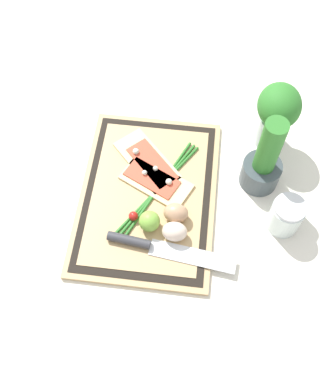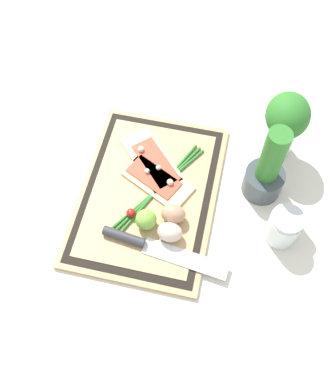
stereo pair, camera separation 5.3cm
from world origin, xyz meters
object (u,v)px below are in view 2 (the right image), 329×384
(knife, at_px, (144,244))
(pizza_slice_near, at_px, (151,160))
(sauce_jar, at_px, (283,228))
(egg_brown, at_px, (173,214))
(lime, at_px, (146,220))
(cherry_tomato_red, at_px, (131,213))
(egg_pink, at_px, (170,232))
(herb_pot, at_px, (267,172))
(herb_glass, at_px, (285,123))
(pizza_slice_far, at_px, (157,180))

(knife, bearing_deg, pizza_slice_near, -170.87)
(knife, relative_size, sauce_jar, 3.21)
(knife, relative_size, egg_brown, 5.16)
(lime, bearing_deg, pizza_slice_near, -170.53)
(cherry_tomato_red, bearing_deg, egg_brown, 98.27)
(egg_pink, height_order, herb_pot, herb_pot)
(egg_brown, bearing_deg, sauce_jar, 94.26)
(knife, xyz_separation_m, herb_glass, (-0.34, 0.27, 0.09))
(lime, xyz_separation_m, sauce_jar, (-0.05, 0.31, 0.00))
(pizza_slice_near, distance_m, lime, 0.18)
(pizza_slice_near, height_order, herb_pot, herb_pot)
(pizza_slice_near, height_order, herb_glass, herb_glass)
(cherry_tomato_red, relative_size, herb_pot, 0.10)
(herb_pot, bearing_deg, cherry_tomato_red, -63.26)
(lime, bearing_deg, herb_pot, 122.80)
(herb_pot, height_order, sauce_jar, herb_pot)
(pizza_slice_near, height_order, cherry_tomato_red, pizza_slice_near)
(pizza_slice_near, height_order, pizza_slice_far, same)
(egg_brown, xyz_separation_m, herb_glass, (-0.26, 0.22, 0.08))
(cherry_tomato_red, height_order, herb_glass, herb_glass)
(knife, relative_size, herb_pot, 1.31)
(lime, distance_m, herb_glass, 0.41)
(herb_glass, bearing_deg, pizza_slice_far, -58.62)
(pizza_slice_near, bearing_deg, herb_pot, 87.51)
(egg_pink, distance_m, herb_pot, 0.27)
(herb_glass, bearing_deg, egg_brown, -39.92)
(herb_glass, bearing_deg, egg_pink, -35.02)
(egg_brown, height_order, cherry_tomato_red, egg_brown)
(herb_pot, bearing_deg, herb_glass, 169.50)
(egg_pink, xyz_separation_m, herb_glass, (-0.31, 0.22, 0.08))
(herb_pot, bearing_deg, knife, -48.71)
(knife, height_order, cherry_tomato_red, same)
(knife, xyz_separation_m, egg_pink, (-0.03, 0.05, 0.01))
(egg_brown, height_order, herb_pot, herb_pot)
(egg_brown, bearing_deg, pizza_slice_far, -146.60)
(sauce_jar, bearing_deg, pizza_slice_far, -102.99)
(cherry_tomato_red, distance_m, sauce_jar, 0.35)
(pizza_slice_far, bearing_deg, cherry_tomato_red, -20.21)
(pizza_slice_near, distance_m, herb_glass, 0.34)
(pizza_slice_far, height_order, knife, pizza_slice_far)
(herb_glass, bearing_deg, herb_pot, -10.50)
(egg_pink, height_order, herb_glass, herb_glass)
(pizza_slice_near, relative_size, herb_pot, 0.85)
(egg_brown, bearing_deg, cherry_tomato_red, -81.73)
(cherry_tomato_red, bearing_deg, herb_glass, 130.95)
(egg_brown, xyz_separation_m, herb_pot, (-0.13, 0.19, 0.04))
(herb_pot, bearing_deg, egg_brown, -55.56)
(egg_brown, height_order, lime, lime)
(pizza_slice_near, distance_m, egg_brown, 0.17)
(herb_pot, distance_m, sauce_jar, 0.13)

